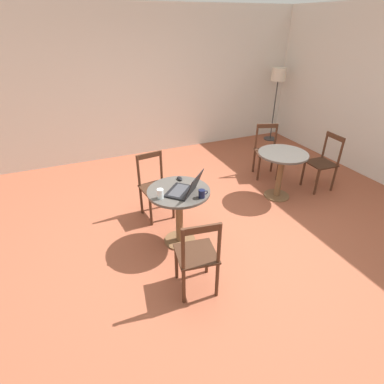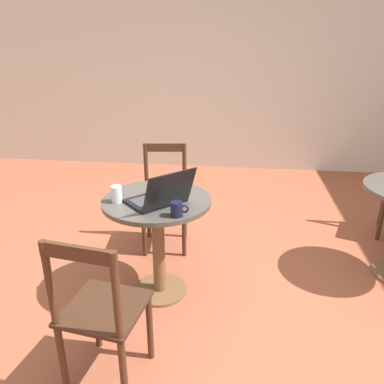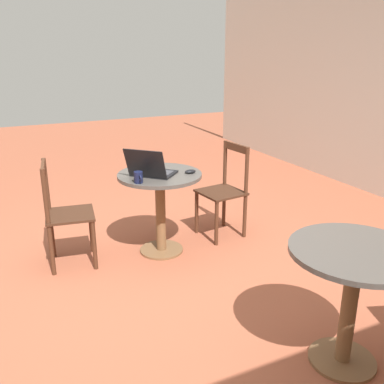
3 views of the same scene
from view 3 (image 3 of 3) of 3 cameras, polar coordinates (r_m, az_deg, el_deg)
ground_plane at (r=3.47m, az=-4.11°, el=-11.74°), size 16.00×16.00×0.00m
cafe_table_near at (r=3.72m, az=-4.27°, el=-0.21°), size 0.73×0.73×0.73m
cafe_table_mid at (r=2.55m, az=20.65°, el=-10.78°), size 0.73×0.73×0.73m
chair_near_front at (r=3.69m, az=-16.61°, el=-2.94°), size 0.44×0.44×0.89m
chair_near_back at (r=4.12m, az=4.35°, el=0.09°), size 0.43×0.43×0.89m
laptop at (r=3.59m, az=-5.44°, el=2.93°), size 0.49×0.49×0.26m
mouse at (r=3.66m, az=-0.23°, el=2.75°), size 0.06×0.10×0.03m
mug at (r=3.42m, az=-7.15°, el=1.96°), size 0.11×0.07×0.09m
drinking_glass at (r=3.85m, az=-6.87°, el=4.01°), size 0.07×0.07×0.11m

